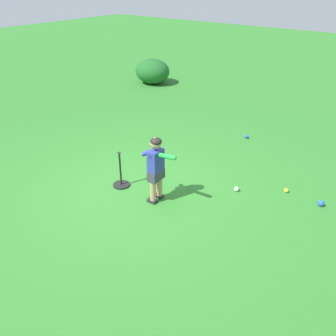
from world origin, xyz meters
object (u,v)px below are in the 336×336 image
object	(u,v)px
play_ball_far_right	(236,189)
batting_tee	(121,180)
play_ball_near_batter	(286,190)
child_batter	(156,164)
play_ball_by_bucket	(321,203)
play_ball_behind_batter	(246,136)

from	to	relation	value
play_ball_far_right	batting_tee	bearing A→B (deg)	-147.52
play_ball_near_batter	batting_tee	size ratio (longest dim) A/B	0.12
child_batter	play_ball_by_bucket	size ratio (longest dim) A/B	10.73
play_ball_far_right	play_ball_behind_batter	world-z (taller)	play_ball_behind_batter
play_ball_behind_batter	play_ball_near_batter	xyz separation A→B (m)	(1.52, -1.58, -0.01)
play_ball_near_batter	batting_tee	xyz separation A→B (m)	(-2.29, -1.50, 0.07)
play_ball_far_right	batting_tee	world-z (taller)	batting_tee
batting_tee	child_batter	bearing A→B (deg)	1.71
play_ball_far_right	batting_tee	size ratio (longest dim) A/B	0.13
play_ball_near_batter	play_ball_by_bucket	xyz separation A→B (m)	(0.57, -0.05, 0.01)
child_batter	play_ball_behind_batter	xyz separation A→B (m)	(0.02, 3.06, -0.61)
child_batter	play_ball_by_bucket	bearing A→B (deg)	34.04
play_ball_behind_batter	play_ball_near_batter	size ratio (longest dim) A/B	1.21
play_ball_near_batter	batting_tee	world-z (taller)	batting_tee
play_ball_behind_batter	child_batter	bearing A→B (deg)	-90.44
play_ball_by_bucket	batting_tee	xyz separation A→B (m)	(-2.86, -1.45, 0.05)
play_ball_far_right	play_ball_near_batter	distance (m)	0.81
child_batter	batting_tee	bearing A→B (deg)	-178.29
play_ball_by_bucket	play_ball_near_batter	bearing A→B (deg)	174.98
child_batter	play_ball_far_right	size ratio (longest dim) A/B	13.38
play_ball_near_batter	play_ball_by_bucket	bearing A→B (deg)	-5.02
play_ball_far_right	batting_tee	xyz separation A→B (m)	(-1.63, -1.03, 0.06)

